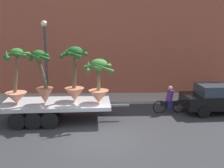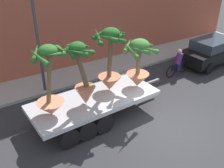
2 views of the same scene
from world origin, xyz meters
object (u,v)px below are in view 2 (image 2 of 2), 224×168
at_px(cyclist, 178,64).
at_px(parked_car, 213,50).
at_px(potted_palm_front, 139,64).
at_px(potted_palm_middle, 50,89).
at_px(potted_palm_rear, 83,78).
at_px(street_lamp, 36,29).
at_px(flatbed_trailer, 89,104).
at_px(potted_palm_extra, 110,62).

relative_size(cyclist, parked_car, 0.40).
bearing_deg(potted_palm_front, potted_palm_middle, -179.14).
bearing_deg(potted_palm_rear, street_lamp, 99.02).
distance_m(flatbed_trailer, potted_palm_rear, 1.46).
xyz_separation_m(flatbed_trailer, street_lamp, (-0.85, 3.18, 2.48)).
relative_size(potted_palm_middle, potted_palm_extra, 0.99).
xyz_separation_m(potted_palm_rear, parked_car, (9.46, 1.43, -1.33)).
xyz_separation_m(potted_palm_middle, cyclist, (7.78, 1.34, -1.39)).
bearing_deg(potted_palm_front, parked_car, 11.09).
height_order(potted_palm_middle, street_lamp, street_lamp).
distance_m(potted_palm_rear, potted_palm_front, 2.69).
bearing_deg(potted_palm_front, cyclist, 18.56).
bearing_deg(street_lamp, flatbed_trailer, -75.05).
xyz_separation_m(potted_palm_front, street_lamp, (-3.22, 3.29, 1.17)).
xyz_separation_m(flatbed_trailer, potted_palm_middle, (-1.58, -0.18, 1.30)).
relative_size(flatbed_trailer, street_lamp, 1.32).
bearing_deg(cyclist, parked_car, 0.85).
distance_m(flatbed_trailer, cyclist, 6.31).
bearing_deg(flatbed_trailer, potted_palm_middle, -173.65).
xyz_separation_m(flatbed_trailer, parked_car, (9.16, 1.21, 0.08)).
relative_size(potted_palm_rear, street_lamp, 0.54).
relative_size(potted_palm_rear, potted_palm_front, 1.20).
xyz_separation_m(potted_palm_rear, potted_palm_middle, (-1.27, 0.04, -0.10)).
height_order(potted_palm_middle, parked_car, potted_palm_middle).
bearing_deg(potted_palm_extra, cyclist, 10.25).
bearing_deg(parked_car, potted_palm_middle, -172.63).
bearing_deg(flatbed_trailer, cyclist, 10.67).
relative_size(potted_palm_rear, parked_car, 0.56).
height_order(potted_palm_rear, parked_car, potted_palm_rear).
height_order(potted_palm_rear, potted_palm_front, potted_palm_rear).
relative_size(potted_palm_middle, potted_palm_front, 1.24).
height_order(potted_palm_rear, street_lamp, street_lamp).
height_order(cyclist, street_lamp, street_lamp).
bearing_deg(potted_palm_rear, flatbed_trailer, 34.88).
distance_m(potted_palm_front, street_lamp, 4.75).
bearing_deg(potted_palm_extra, flatbed_trailer, -167.53).
xyz_separation_m(potted_palm_middle, parked_car, (10.74, 1.39, -1.23)).
bearing_deg(flatbed_trailer, potted_palm_rear, -145.12).
xyz_separation_m(cyclist, parked_car, (2.95, 0.04, 0.16)).
bearing_deg(street_lamp, parked_car, -11.11).
distance_m(potted_palm_front, cyclist, 4.27).
distance_m(parked_car, street_lamp, 10.47).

